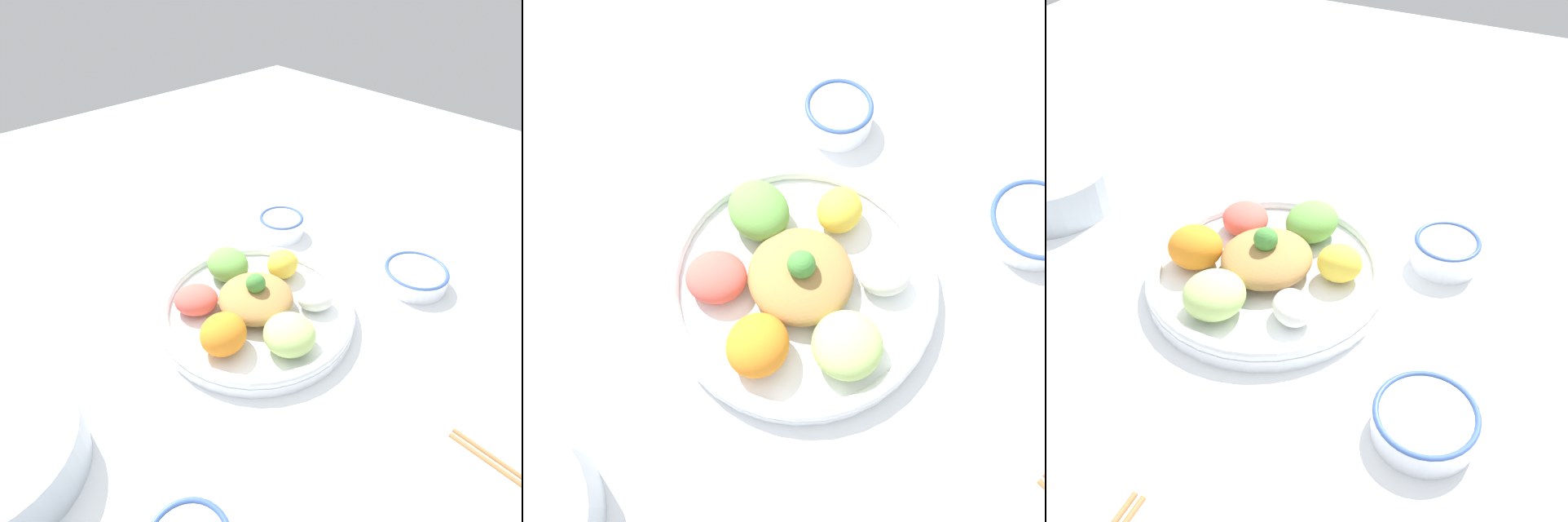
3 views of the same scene
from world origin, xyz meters
The scene contains 4 objects.
ground_plane centered at (0.00, 0.00, 0.00)m, with size 2.40×2.40×0.00m, color white.
salad_platter centered at (-0.02, 0.02, 0.03)m, with size 0.34×0.34×0.09m.
sauce_bowl_red centered at (0.26, -0.12, 0.02)m, with size 0.12×0.12×0.04m.
rice_bowl_blue centered at (0.20, 0.17, 0.02)m, with size 0.10×0.10×0.04m.
Camera 2 is at (-0.22, -0.18, 0.71)m, focal length 42.00 mm.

